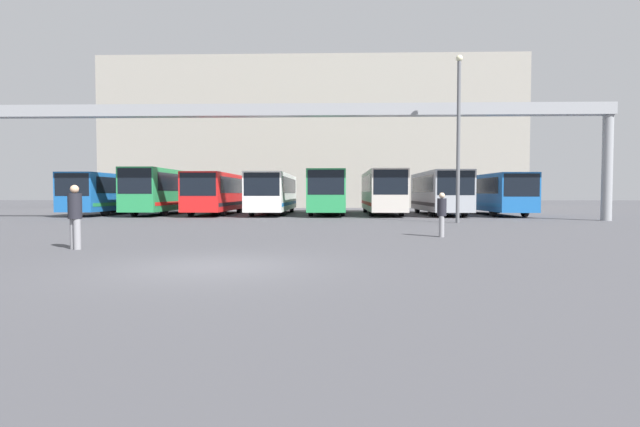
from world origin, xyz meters
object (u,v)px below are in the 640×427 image
Objects in this scene: bus_slot_4 at (327,190)px; bus_slot_5 at (382,190)px; lamp_post at (458,133)px; bus_slot_1 at (164,189)px; bus_slot_2 at (217,191)px; bus_slot_6 at (439,190)px; bus_slot_7 at (496,192)px; pedestrian_mid_right at (442,213)px; bus_slot_0 at (109,191)px; pedestrian_near_center at (75,215)px; bus_slot_3 at (274,191)px.

bus_slot_4 is 4.16m from bus_slot_5.
lamp_post is at bearing -74.35° from bus_slot_5.
bus_slot_1 reaches higher than bus_slot_2.
bus_slot_1 is 20.78m from bus_slot_6.
bus_slot_4 reaches higher than bus_slot_6.
bus_slot_7 is at bearing -7.15° from bus_slot_5.
bus_slot_2 is at bearing 179.82° from bus_slot_7.
bus_slot_4 is at bearing 6.95° from bus_slot_2.
bus_slot_5 is at bearing 4.48° from bus_slot_2.
bus_slot_7 reaches higher than pedestrian_mid_right.
bus_slot_0 is 0.86× the size of bus_slot_5.
pedestrian_near_center is (-6.90, -24.17, -0.87)m from bus_slot_4.
lamp_post reaches higher than bus_slot_1.
bus_slot_0 is 29.09m from bus_slot_7.
pedestrian_mid_right is at bearing -55.61° from bus_slot_2.
bus_slot_1 reaches higher than bus_slot_6.
bus_slot_6 is 4.16m from bus_slot_7.
bus_slot_3 is 21.64m from pedestrian_mid_right.
lamp_post is (15.55, -10.04, 3.12)m from bus_slot_2.
bus_slot_0 is at bearing -175.02° from bus_slot_1.
bus_slot_6 reaches higher than bus_slot_3.
pedestrian_mid_right is at bearing -88.91° from bus_slot_5.
bus_slot_1 is 24.33m from pedestrian_near_center.
bus_slot_2 is at bearing -175.52° from bus_slot_5.
pedestrian_mid_right is (12.84, -18.76, -0.88)m from bus_slot_2.
bus_slot_4 is 1.01× the size of bus_slot_5.
bus_slot_3 is 12.52m from bus_slot_6.
bus_slot_0 is 0.94× the size of bus_slot_1.
bus_slot_1 is 4.19m from bus_slot_2.
bus_slot_0 reaches higher than bus_slot_7.
bus_slot_4 is 8.38m from bus_slot_6.
bus_slot_2 is 0.83× the size of bus_slot_3.
bus_slot_5 reaches higher than bus_slot_2.
bus_slot_1 is at bearing 178.41° from bus_slot_6.
bus_slot_6 is at bearing -174.23° from pedestrian_mid_right.
bus_slot_2 is at bearing -6.90° from bus_slot_1.
bus_slot_4 is 1.38× the size of lamp_post.
bus_slot_2 is 12.50m from bus_slot_5.
bus_slot_1 is 25.71m from pedestrian_mid_right.
pedestrian_mid_right is at bearing -41.78° from bus_slot_0.
bus_slot_5 reaches higher than bus_slot_0.
bus_slot_2 is at bearing 147.15° from lamp_post.
bus_slot_1 is at bearing 151.85° from lamp_post.
bus_slot_7 is (16.62, -1.11, -0.05)m from bus_slot_3.
bus_slot_3 reaches higher than bus_slot_2.
bus_slot_4 is at bearing 123.23° from lamp_post.
bus_slot_1 is 6.14× the size of pedestrian_near_center.
bus_slot_6 reaches higher than bus_slot_7.
bus_slot_0 is 0.86× the size of bus_slot_3.
bus_slot_2 is 20.78m from bus_slot_7.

